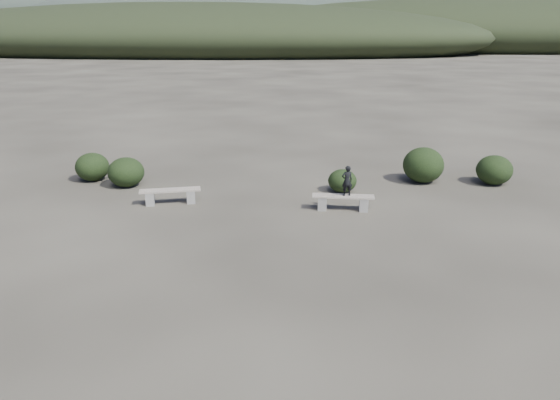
{
  "coord_description": "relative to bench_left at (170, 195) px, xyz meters",
  "views": [
    {
      "loc": [
        1.06,
        -9.2,
        5.26
      ],
      "look_at": [
        0.03,
        3.5,
        1.1
      ],
      "focal_mm": 35.0,
      "sensor_mm": 36.0,
      "label": 1
    }
  ],
  "objects": [
    {
      "name": "ground",
      "position": [
        3.53,
        -6.24,
        -0.28
      ],
      "size": [
        1200.0,
        1200.0,
        0.0
      ],
      "primitive_type": "plane",
      "color": "#2E2A24",
      "rests_on": "ground"
    },
    {
      "name": "bench_left",
      "position": [
        0.0,
        0.0,
        0.0
      ],
      "size": [
        1.86,
        0.84,
        0.46
      ],
      "rotation": [
        0.0,
        0.0,
        0.26
      ],
      "color": "gray",
      "rests_on": "ground"
    },
    {
      "name": "bench_right",
      "position": [
        5.21,
        -0.18,
        -0.0
      ],
      "size": [
        1.81,
        0.41,
        0.45
      ],
      "rotation": [
        0.0,
        0.0,
        -0.02
      ],
      "color": "gray",
      "rests_on": "ground"
    },
    {
      "name": "seated_person",
      "position": [
        5.3,
        -0.18,
        0.62
      ],
      "size": [
        0.38,
        0.3,
        0.9
      ],
      "primitive_type": "imported",
      "rotation": [
        0.0,
        0.0,
        3.45
      ],
      "color": "black",
      "rests_on": "bench_right"
    },
    {
      "name": "shrub_a",
      "position": [
        -1.97,
        1.71,
        0.22
      ],
      "size": [
        1.2,
        1.2,
        0.99
      ],
      "primitive_type": "ellipsoid",
      "color": "black",
      "rests_on": "ground"
    },
    {
      "name": "shrub_c",
      "position": [
        5.24,
        1.66,
        0.09
      ],
      "size": [
        0.93,
        0.93,
        0.74
      ],
      "primitive_type": "ellipsoid",
      "color": "black",
      "rests_on": "ground"
    },
    {
      "name": "shrub_d",
      "position": [
        8.03,
        3.03,
        0.33
      ],
      "size": [
        1.39,
        1.39,
        1.21
      ],
      "primitive_type": "ellipsoid",
      "color": "black",
      "rests_on": "ground"
    },
    {
      "name": "shrub_e",
      "position": [
        10.4,
        2.96,
        0.22
      ],
      "size": [
        1.2,
        1.2,
        1.0
      ],
      "primitive_type": "ellipsoid",
      "color": "black",
      "rests_on": "ground"
    },
    {
      "name": "shrub_f",
      "position": [
        -3.39,
        2.32,
        0.21
      ],
      "size": [
        1.15,
        1.15,
        0.97
      ],
      "primitive_type": "ellipsoid",
      "color": "black",
      "rests_on": "ground"
    },
    {
      "name": "mountain_ridges",
      "position": [
        -3.95,
        332.82,
        10.56
      ],
      "size": [
        500.0,
        400.0,
        56.0
      ],
      "color": "black",
      "rests_on": "ground"
    }
  ]
}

